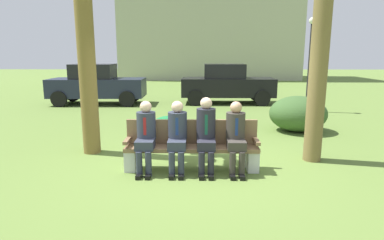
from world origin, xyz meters
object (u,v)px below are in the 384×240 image
at_px(seated_man_centerright, 206,131).
at_px(shrub_mid_lawn, 298,114).
at_px(shrub_near_bench, 169,129).
at_px(parked_car_near, 97,84).
at_px(seated_man_leftmost, 146,133).
at_px(seated_man_rightmost, 236,133).
at_px(street_lamp, 310,54).
at_px(parked_car_far, 227,84).
at_px(building_backdrop, 209,8).
at_px(seated_man_centerleft, 177,133).
at_px(park_bench, 192,146).

height_order(seated_man_centerright, shrub_mid_lawn, seated_man_centerright).
height_order(shrub_near_bench, parked_car_near, parked_car_near).
bearing_deg(seated_man_centerright, shrub_near_bench, 112.27).
bearing_deg(seated_man_leftmost, seated_man_rightmost, -0.02).
bearing_deg(street_lamp, parked_car_far, 143.63).
xyz_separation_m(seated_man_rightmost, building_backdrop, (0.32, 23.71, 5.26)).
bearing_deg(building_backdrop, seated_man_centerleft, -93.28).
relative_size(shrub_near_bench, parked_car_far, 0.26).
xyz_separation_m(shrub_mid_lawn, street_lamp, (1.28, 3.13, 1.59)).
relative_size(park_bench, seated_man_centerleft, 1.89).
bearing_deg(parked_car_near, seated_man_centerleft, -64.18).
bearing_deg(seated_man_leftmost, shrub_mid_lawn, 40.93).
height_order(park_bench, seated_man_leftmost, seated_man_leftmost).
relative_size(seated_man_centerleft, parked_car_far, 0.32).
xyz_separation_m(seated_man_rightmost, street_lamp, (3.35, 6.31, 1.36)).
bearing_deg(shrub_mid_lawn, building_backdrop, 94.87).
bearing_deg(seated_man_centerright, street_lamp, 58.39).
bearing_deg(parked_car_far, seated_man_centerright, -97.59).
xyz_separation_m(seated_man_centerleft, shrub_near_bench, (-0.32, 2.02, -0.40)).
distance_m(shrub_near_bench, shrub_mid_lawn, 3.62).
relative_size(seated_man_centerleft, shrub_near_bench, 1.27).
distance_m(seated_man_centerright, parked_car_far, 8.42).
relative_size(parked_car_far, street_lamp, 1.17).
bearing_deg(building_backdrop, seated_man_leftmost, -94.64).
bearing_deg(shrub_near_bench, seated_man_centerleft, -81.13).
xyz_separation_m(park_bench, seated_man_leftmost, (-0.82, -0.13, 0.27)).
distance_m(seated_man_rightmost, shrub_near_bench, 2.47).
distance_m(street_lamp, building_backdrop, 18.08).
distance_m(seated_man_leftmost, seated_man_rightmost, 1.60).
bearing_deg(shrub_mid_lawn, shrub_near_bench, -161.29).
bearing_deg(seated_man_centerright, parked_car_far, 82.41).
distance_m(seated_man_leftmost, shrub_near_bench, 2.08).
bearing_deg(seated_man_centerleft, seated_man_leftmost, -179.99).
height_order(park_bench, seated_man_rightmost, seated_man_rightmost).
distance_m(shrub_near_bench, building_backdrop, 22.47).
bearing_deg(seated_man_rightmost, seated_man_centerleft, 179.96).
bearing_deg(building_backdrop, shrub_mid_lawn, -85.13).
distance_m(park_bench, seated_man_rightmost, 0.84).
xyz_separation_m(parked_car_near, building_backdrop, (5.23, 15.70, 5.13)).
distance_m(seated_man_centerright, street_lamp, 7.52).
bearing_deg(seated_man_leftmost, park_bench, 9.28).
distance_m(park_bench, seated_man_centerright, 0.42).
distance_m(parked_car_near, parked_car_far, 5.51).
xyz_separation_m(seated_man_centerright, street_lamp, (3.88, 6.31, 1.33)).
height_order(seated_man_rightmost, shrub_near_bench, seated_man_rightmost).
distance_m(shrub_near_bench, parked_car_far, 6.64).
bearing_deg(seated_man_centerleft, parked_car_near, 115.82).
xyz_separation_m(seated_man_rightmost, shrub_mid_lawn, (2.07, 3.19, -0.22)).
height_order(seated_man_centerright, street_lamp, street_lamp).
xyz_separation_m(seated_man_leftmost, building_backdrop, (1.92, 23.71, 5.26)).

